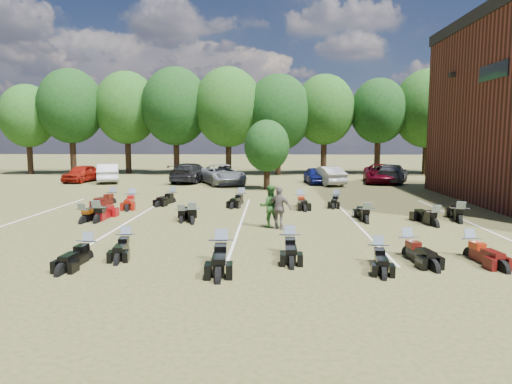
{
  "coord_description": "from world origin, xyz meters",
  "views": [
    {
      "loc": [
        -1.7,
        -16.88,
        3.74
      ],
      "look_at": [
        -2.39,
        4.0,
        1.2
      ],
      "focal_mm": 32.0,
      "sensor_mm": 36.0,
      "label": 1
    }
  ],
  "objects_px": {
    "motorcycle_3": "(290,253)",
    "motorcycle_7": "(98,222)",
    "person_green": "(270,206)",
    "person_grey": "(280,208)",
    "car_0": "(82,173)",
    "car_4": "(316,176)",
    "motorcycle_14": "(112,204)",
    "motorcycle_0": "(87,260)"
  },
  "relations": [
    {
      "from": "motorcycle_3",
      "to": "motorcycle_7",
      "type": "xyz_separation_m",
      "value": [
        -8.22,
        5.06,
        0.0
      ]
    },
    {
      "from": "person_green",
      "to": "motorcycle_7",
      "type": "xyz_separation_m",
      "value": [
        -7.56,
        0.82,
        -0.88
      ]
    },
    {
      "from": "person_green",
      "to": "person_grey",
      "type": "relative_size",
      "value": 1.01
    },
    {
      "from": "car_0",
      "to": "motorcycle_3",
      "type": "distance_m",
      "value": 28.04
    },
    {
      "from": "person_grey",
      "to": "person_green",
      "type": "bearing_deg",
      "value": -15.11
    },
    {
      "from": "car_4",
      "to": "motorcycle_14",
      "type": "xyz_separation_m",
      "value": [
        -12.49,
        -11.34,
        -0.66
      ]
    },
    {
      "from": "motorcycle_0",
      "to": "motorcycle_7",
      "type": "height_order",
      "value": "motorcycle_7"
    },
    {
      "from": "car_0",
      "to": "motorcycle_7",
      "type": "distance_m",
      "value": 19.52
    },
    {
      "from": "motorcycle_7",
      "to": "motorcycle_14",
      "type": "distance_m",
      "value": 5.74
    },
    {
      "from": "car_0",
      "to": "motorcycle_0",
      "type": "bearing_deg",
      "value": -58.92
    },
    {
      "from": "motorcycle_14",
      "to": "motorcycle_7",
      "type": "bearing_deg",
      "value": -65.32
    },
    {
      "from": "person_grey",
      "to": "motorcycle_0",
      "type": "height_order",
      "value": "person_grey"
    },
    {
      "from": "motorcycle_3",
      "to": "car_4",
      "type": "bearing_deg",
      "value": 82.67
    },
    {
      "from": "car_0",
      "to": "person_green",
      "type": "relative_size",
      "value": 2.38
    },
    {
      "from": "car_0",
      "to": "motorcycle_7",
      "type": "bearing_deg",
      "value": -57.39
    },
    {
      "from": "car_0",
      "to": "person_grey",
      "type": "xyz_separation_m",
      "value": [
        16.03,
        -18.96,
        0.16
      ]
    },
    {
      "from": "person_green",
      "to": "motorcycle_7",
      "type": "bearing_deg",
      "value": -14.33
    },
    {
      "from": "car_0",
      "to": "motorcycle_3",
      "type": "xyz_separation_m",
      "value": [
        16.29,
        -22.81,
        -0.72
      ]
    },
    {
      "from": "car_0",
      "to": "motorcycle_0",
      "type": "height_order",
      "value": "car_0"
    },
    {
      "from": "car_0",
      "to": "car_4",
      "type": "distance_m",
      "value": 19.29
    },
    {
      "from": "person_grey",
      "to": "motorcycle_3",
      "type": "distance_m",
      "value": 3.95
    },
    {
      "from": "car_4",
      "to": "motorcycle_3",
      "type": "distance_m",
      "value": 22.19
    },
    {
      "from": "car_4",
      "to": "motorcycle_0",
      "type": "distance_m",
      "value": 24.75
    },
    {
      "from": "car_0",
      "to": "motorcycle_3",
      "type": "bearing_deg",
      "value": -46.31
    },
    {
      "from": "motorcycle_3",
      "to": "person_green",
      "type": "bearing_deg",
      "value": 99.23
    },
    {
      "from": "person_green",
      "to": "motorcycle_14",
      "type": "bearing_deg",
      "value": -44.0
    },
    {
      "from": "person_grey",
      "to": "motorcycle_7",
      "type": "xyz_separation_m",
      "value": [
        -7.95,
        1.21,
        -0.87
      ]
    },
    {
      "from": "person_grey",
      "to": "motorcycle_0",
      "type": "bearing_deg",
      "value": 68.1
    },
    {
      "from": "car_4",
      "to": "motorcycle_3",
      "type": "bearing_deg",
      "value": -103.96
    },
    {
      "from": "car_0",
      "to": "motorcycle_3",
      "type": "height_order",
      "value": "car_0"
    },
    {
      "from": "motorcycle_0",
      "to": "motorcycle_3",
      "type": "relative_size",
      "value": 0.95
    },
    {
      "from": "car_0",
      "to": "motorcycle_7",
      "type": "relative_size",
      "value": 1.7
    },
    {
      "from": "car_4",
      "to": "motorcycle_0",
      "type": "height_order",
      "value": "car_4"
    },
    {
      "from": "car_4",
      "to": "motorcycle_14",
      "type": "distance_m",
      "value": 16.89
    },
    {
      "from": "person_grey",
      "to": "motorcycle_3",
      "type": "height_order",
      "value": "person_grey"
    },
    {
      "from": "motorcycle_3",
      "to": "motorcycle_14",
      "type": "height_order",
      "value": "motorcycle_14"
    },
    {
      "from": "car_4",
      "to": "motorcycle_14",
      "type": "height_order",
      "value": "car_4"
    },
    {
      "from": "person_grey",
      "to": "motorcycle_7",
      "type": "height_order",
      "value": "person_grey"
    },
    {
      "from": "person_green",
      "to": "motorcycle_3",
      "type": "relative_size",
      "value": 0.8
    },
    {
      "from": "car_4",
      "to": "motorcycle_3",
      "type": "height_order",
      "value": "car_4"
    },
    {
      "from": "car_0",
      "to": "car_4",
      "type": "bearing_deg",
      "value": 5.69
    },
    {
      "from": "car_4",
      "to": "motorcycle_7",
      "type": "bearing_deg",
      "value": -129.72
    }
  ]
}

